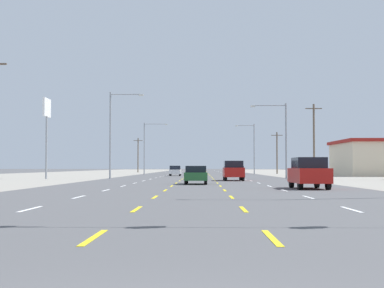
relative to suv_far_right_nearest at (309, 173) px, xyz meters
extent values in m
plane|color=#4C4C4F|center=(-7.19, 33.80, -1.03)|extent=(572.00, 572.00, 0.00)
cube|color=white|center=(-12.44, -17.70, -1.02)|extent=(0.14, 2.60, 0.01)
cube|color=white|center=(-12.44, -10.20, -1.02)|extent=(0.14, 2.60, 0.01)
cube|color=white|center=(-12.44, -2.70, -1.02)|extent=(0.14, 2.60, 0.01)
cube|color=white|center=(-12.44, 4.80, -1.02)|extent=(0.14, 2.60, 0.01)
cube|color=white|center=(-12.44, 12.30, -1.02)|extent=(0.14, 2.60, 0.01)
cube|color=white|center=(-12.44, 19.80, -1.02)|extent=(0.14, 2.60, 0.01)
cube|color=white|center=(-12.44, 27.30, -1.02)|extent=(0.14, 2.60, 0.01)
cube|color=white|center=(-12.44, 34.80, -1.02)|extent=(0.14, 2.60, 0.01)
cube|color=white|center=(-12.44, 42.30, -1.02)|extent=(0.14, 2.60, 0.01)
cube|color=white|center=(-12.44, 49.80, -1.02)|extent=(0.14, 2.60, 0.01)
cube|color=white|center=(-12.44, 57.30, -1.02)|extent=(0.14, 2.60, 0.01)
cube|color=white|center=(-12.44, 64.80, -1.02)|extent=(0.14, 2.60, 0.01)
cube|color=white|center=(-12.44, 72.30, -1.02)|extent=(0.14, 2.60, 0.01)
cube|color=white|center=(-12.44, 79.80, -1.02)|extent=(0.14, 2.60, 0.01)
cube|color=white|center=(-12.44, 87.30, -1.02)|extent=(0.14, 2.60, 0.01)
cube|color=white|center=(-12.44, 94.80, -1.02)|extent=(0.14, 2.60, 0.01)
cube|color=white|center=(-12.44, 102.30, -1.02)|extent=(0.14, 2.60, 0.01)
cube|color=white|center=(-12.44, 109.80, -1.02)|extent=(0.14, 2.60, 0.01)
cube|color=white|center=(-12.44, 117.30, -1.02)|extent=(0.14, 2.60, 0.01)
cube|color=white|center=(-12.44, 124.80, -1.02)|extent=(0.14, 2.60, 0.01)
cube|color=white|center=(-12.44, 132.30, -1.02)|extent=(0.14, 2.60, 0.01)
cube|color=white|center=(-12.44, 139.80, -1.02)|extent=(0.14, 2.60, 0.01)
cube|color=white|center=(-12.44, 147.30, -1.02)|extent=(0.14, 2.60, 0.01)
cube|color=white|center=(-12.44, 154.80, -1.02)|extent=(0.14, 2.60, 0.01)
cube|color=white|center=(-12.44, 162.30, -1.02)|extent=(0.14, 2.60, 0.01)
cube|color=white|center=(-12.44, 169.80, -1.02)|extent=(0.14, 2.60, 0.01)
cube|color=white|center=(-12.44, 177.30, -1.02)|extent=(0.14, 2.60, 0.01)
cube|color=white|center=(-12.44, 184.80, -1.02)|extent=(0.14, 2.60, 0.01)
cube|color=yellow|center=(-8.94, -25.20, -1.02)|extent=(0.14, 2.60, 0.01)
cube|color=yellow|center=(-8.94, -17.70, -1.02)|extent=(0.14, 2.60, 0.01)
cube|color=yellow|center=(-8.94, -10.20, -1.02)|extent=(0.14, 2.60, 0.01)
cube|color=yellow|center=(-8.94, -2.70, -1.02)|extent=(0.14, 2.60, 0.01)
cube|color=yellow|center=(-8.94, 4.80, -1.02)|extent=(0.14, 2.60, 0.01)
cube|color=yellow|center=(-8.94, 12.30, -1.02)|extent=(0.14, 2.60, 0.01)
cube|color=yellow|center=(-8.94, 19.80, -1.02)|extent=(0.14, 2.60, 0.01)
cube|color=yellow|center=(-8.94, 27.30, -1.02)|extent=(0.14, 2.60, 0.01)
cube|color=yellow|center=(-8.94, 34.80, -1.02)|extent=(0.14, 2.60, 0.01)
cube|color=yellow|center=(-8.94, 42.30, -1.02)|extent=(0.14, 2.60, 0.01)
cube|color=yellow|center=(-8.94, 49.80, -1.02)|extent=(0.14, 2.60, 0.01)
cube|color=yellow|center=(-8.94, 57.30, -1.02)|extent=(0.14, 2.60, 0.01)
cube|color=yellow|center=(-8.94, 64.80, -1.02)|extent=(0.14, 2.60, 0.01)
cube|color=yellow|center=(-8.94, 72.30, -1.02)|extent=(0.14, 2.60, 0.01)
cube|color=yellow|center=(-8.94, 79.80, -1.02)|extent=(0.14, 2.60, 0.01)
cube|color=yellow|center=(-8.94, 87.30, -1.02)|extent=(0.14, 2.60, 0.01)
cube|color=yellow|center=(-8.94, 94.80, -1.02)|extent=(0.14, 2.60, 0.01)
cube|color=yellow|center=(-8.94, 102.30, -1.02)|extent=(0.14, 2.60, 0.01)
cube|color=yellow|center=(-8.94, 109.80, -1.02)|extent=(0.14, 2.60, 0.01)
cube|color=yellow|center=(-8.94, 117.30, -1.02)|extent=(0.14, 2.60, 0.01)
cube|color=yellow|center=(-8.94, 124.80, -1.02)|extent=(0.14, 2.60, 0.01)
cube|color=yellow|center=(-8.94, 132.30, -1.02)|extent=(0.14, 2.60, 0.01)
cube|color=yellow|center=(-8.94, 139.80, -1.02)|extent=(0.14, 2.60, 0.01)
cube|color=yellow|center=(-8.94, 147.30, -1.02)|extent=(0.14, 2.60, 0.01)
cube|color=yellow|center=(-8.94, 154.80, -1.02)|extent=(0.14, 2.60, 0.01)
cube|color=yellow|center=(-8.94, 162.30, -1.02)|extent=(0.14, 2.60, 0.01)
cube|color=yellow|center=(-8.94, 169.80, -1.02)|extent=(0.14, 2.60, 0.01)
cube|color=yellow|center=(-8.94, 177.30, -1.02)|extent=(0.14, 2.60, 0.01)
cube|color=yellow|center=(-8.94, 184.80, -1.02)|extent=(0.14, 2.60, 0.01)
cube|color=yellow|center=(-5.44, -25.20, -1.02)|extent=(0.14, 2.60, 0.01)
cube|color=yellow|center=(-5.44, -17.70, -1.02)|extent=(0.14, 2.60, 0.01)
cube|color=yellow|center=(-5.44, -10.20, -1.02)|extent=(0.14, 2.60, 0.01)
cube|color=yellow|center=(-5.44, -2.70, -1.02)|extent=(0.14, 2.60, 0.01)
cube|color=yellow|center=(-5.44, 4.80, -1.02)|extent=(0.14, 2.60, 0.01)
cube|color=yellow|center=(-5.44, 12.30, -1.02)|extent=(0.14, 2.60, 0.01)
cube|color=yellow|center=(-5.44, 19.80, -1.02)|extent=(0.14, 2.60, 0.01)
cube|color=yellow|center=(-5.44, 27.30, -1.02)|extent=(0.14, 2.60, 0.01)
cube|color=yellow|center=(-5.44, 34.80, -1.02)|extent=(0.14, 2.60, 0.01)
cube|color=yellow|center=(-5.44, 42.30, -1.02)|extent=(0.14, 2.60, 0.01)
cube|color=yellow|center=(-5.44, 49.80, -1.02)|extent=(0.14, 2.60, 0.01)
cube|color=yellow|center=(-5.44, 57.30, -1.02)|extent=(0.14, 2.60, 0.01)
cube|color=yellow|center=(-5.44, 64.80, -1.02)|extent=(0.14, 2.60, 0.01)
cube|color=yellow|center=(-5.44, 72.30, -1.02)|extent=(0.14, 2.60, 0.01)
cube|color=yellow|center=(-5.44, 79.80, -1.02)|extent=(0.14, 2.60, 0.01)
cube|color=yellow|center=(-5.44, 87.30, -1.02)|extent=(0.14, 2.60, 0.01)
cube|color=yellow|center=(-5.44, 94.80, -1.02)|extent=(0.14, 2.60, 0.01)
cube|color=yellow|center=(-5.44, 102.30, -1.02)|extent=(0.14, 2.60, 0.01)
cube|color=yellow|center=(-5.44, 109.80, -1.02)|extent=(0.14, 2.60, 0.01)
cube|color=yellow|center=(-5.44, 117.30, -1.02)|extent=(0.14, 2.60, 0.01)
cube|color=yellow|center=(-5.44, 124.80, -1.02)|extent=(0.14, 2.60, 0.01)
cube|color=yellow|center=(-5.44, 132.30, -1.02)|extent=(0.14, 2.60, 0.01)
cube|color=yellow|center=(-5.44, 139.80, -1.02)|extent=(0.14, 2.60, 0.01)
cube|color=yellow|center=(-5.44, 147.30, -1.02)|extent=(0.14, 2.60, 0.01)
cube|color=yellow|center=(-5.44, 154.80, -1.02)|extent=(0.14, 2.60, 0.01)
cube|color=yellow|center=(-5.44, 162.30, -1.02)|extent=(0.14, 2.60, 0.01)
cube|color=yellow|center=(-5.44, 169.80, -1.02)|extent=(0.14, 2.60, 0.01)
cube|color=yellow|center=(-5.44, 177.30, -1.02)|extent=(0.14, 2.60, 0.01)
cube|color=yellow|center=(-5.44, 184.80, -1.02)|extent=(0.14, 2.60, 0.01)
cube|color=white|center=(-1.94, -17.70, -1.02)|extent=(0.14, 2.60, 0.01)
cube|color=white|center=(-1.94, -10.20, -1.02)|extent=(0.14, 2.60, 0.01)
cube|color=white|center=(-1.94, -2.70, -1.02)|extent=(0.14, 2.60, 0.01)
cube|color=white|center=(-1.94, 4.80, -1.02)|extent=(0.14, 2.60, 0.01)
cube|color=white|center=(-1.94, 12.30, -1.02)|extent=(0.14, 2.60, 0.01)
cube|color=white|center=(-1.94, 19.80, -1.02)|extent=(0.14, 2.60, 0.01)
cube|color=white|center=(-1.94, 27.30, -1.02)|extent=(0.14, 2.60, 0.01)
cube|color=white|center=(-1.94, 34.80, -1.02)|extent=(0.14, 2.60, 0.01)
cube|color=white|center=(-1.94, 42.30, -1.02)|extent=(0.14, 2.60, 0.01)
cube|color=white|center=(-1.94, 49.80, -1.02)|extent=(0.14, 2.60, 0.01)
cube|color=white|center=(-1.94, 57.30, -1.02)|extent=(0.14, 2.60, 0.01)
cube|color=white|center=(-1.94, 64.80, -1.02)|extent=(0.14, 2.60, 0.01)
cube|color=white|center=(-1.94, 72.30, -1.02)|extent=(0.14, 2.60, 0.01)
cube|color=white|center=(-1.94, 79.80, -1.02)|extent=(0.14, 2.60, 0.01)
cube|color=white|center=(-1.94, 87.30, -1.02)|extent=(0.14, 2.60, 0.01)
cube|color=white|center=(-1.94, 94.80, -1.02)|extent=(0.14, 2.60, 0.01)
cube|color=white|center=(-1.94, 102.30, -1.02)|extent=(0.14, 2.60, 0.01)
cube|color=white|center=(-1.94, 109.80, -1.02)|extent=(0.14, 2.60, 0.01)
cube|color=white|center=(-1.94, 117.30, -1.02)|extent=(0.14, 2.60, 0.01)
cube|color=white|center=(-1.94, 124.80, -1.02)|extent=(0.14, 2.60, 0.01)
cube|color=white|center=(-1.94, 132.30, -1.02)|extent=(0.14, 2.60, 0.01)
cube|color=white|center=(-1.94, 139.80, -1.02)|extent=(0.14, 2.60, 0.01)
cube|color=white|center=(-1.94, 147.30, -1.02)|extent=(0.14, 2.60, 0.01)
cube|color=white|center=(-1.94, 154.80, -1.02)|extent=(0.14, 2.60, 0.01)
cube|color=white|center=(-1.94, 162.30, -1.02)|extent=(0.14, 2.60, 0.01)
cube|color=white|center=(-1.94, 169.80, -1.02)|extent=(0.14, 2.60, 0.01)
cube|color=white|center=(-1.94, 177.30, -1.02)|extent=(0.14, 2.60, 0.01)
cube|color=white|center=(-1.94, 184.80, -1.02)|extent=(0.14, 2.60, 0.01)
cube|color=red|center=(0.00, 0.01, -0.19)|extent=(1.98, 4.90, 0.92)
cube|color=black|center=(0.00, -0.04, 0.61)|extent=(1.82, 2.70, 0.68)
cylinder|color=black|center=(-0.84, 1.71, -0.65)|extent=(0.26, 0.76, 0.76)
cylinder|color=black|center=(0.84, 1.71, -0.65)|extent=(0.26, 0.76, 0.76)
cylinder|color=black|center=(-0.84, -1.69, -0.65)|extent=(0.26, 0.76, 0.76)
cylinder|color=black|center=(0.84, -1.69, -0.65)|extent=(0.26, 0.76, 0.76)
cube|color=#235B2D|center=(-7.24, 9.44, -0.40)|extent=(1.80, 4.50, 0.62)
cube|color=black|center=(-7.24, 9.34, 0.17)|extent=(1.62, 2.10, 0.52)
cylinder|color=black|center=(-8.01, 10.99, -0.71)|extent=(0.22, 0.64, 0.64)
cylinder|color=black|center=(-6.47, 10.99, -0.71)|extent=(0.22, 0.64, 0.64)
cylinder|color=black|center=(-8.01, 7.89, -0.71)|extent=(0.22, 0.64, 0.64)
cylinder|color=black|center=(-6.47, 7.89, -0.71)|extent=(0.22, 0.64, 0.64)
cube|color=red|center=(-3.59, 21.32, -0.19)|extent=(1.98, 4.90, 0.92)
cube|color=black|center=(-3.59, 21.27, 0.61)|extent=(1.82, 2.70, 0.68)
cylinder|color=black|center=(-4.43, 23.02, -0.65)|extent=(0.26, 0.76, 0.76)
cylinder|color=black|center=(-2.75, 23.02, -0.65)|extent=(0.26, 0.76, 0.76)
cylinder|color=black|center=(-4.43, 19.62, -0.65)|extent=(0.26, 0.76, 0.76)
cylinder|color=black|center=(-2.75, 19.62, -0.65)|extent=(0.26, 0.76, 0.76)
cube|color=white|center=(-10.77, 51.02, -0.40)|extent=(1.72, 3.90, 0.66)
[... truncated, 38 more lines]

